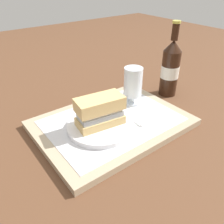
% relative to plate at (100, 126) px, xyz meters
% --- Properties ---
extents(ground_plane, '(3.00, 3.00, 0.00)m').
position_rel_plate_xyz_m(ground_plane, '(0.05, 0.01, -0.03)').
color(ground_plane, brown).
extents(tray, '(0.44, 0.32, 0.02)m').
position_rel_plate_xyz_m(tray, '(0.05, 0.01, -0.02)').
color(tray, tan).
rests_on(tray, ground_plane).
extents(placemat, '(0.38, 0.27, 0.00)m').
position_rel_plate_xyz_m(placemat, '(0.05, 0.01, -0.01)').
color(placemat, silver).
rests_on(placemat, tray).
extents(plate, '(0.19, 0.19, 0.01)m').
position_rel_plate_xyz_m(plate, '(0.00, 0.00, 0.00)').
color(plate, white).
rests_on(plate, placemat).
extents(sandwich, '(0.14, 0.08, 0.08)m').
position_rel_plate_xyz_m(sandwich, '(0.00, -0.00, 0.05)').
color(sandwich, tan).
rests_on(sandwich, plate).
extents(beer_glass, '(0.06, 0.06, 0.12)m').
position_rel_plate_xyz_m(beer_glass, '(0.17, 0.06, 0.06)').
color(beer_glass, silver).
rests_on(beer_glass, placemat).
extents(napkin_folded, '(0.09, 0.07, 0.01)m').
position_rel_plate_xyz_m(napkin_folded, '(0.14, -0.03, -0.00)').
color(napkin_folded, white).
rests_on(napkin_folded, placemat).
extents(beer_bottle, '(0.07, 0.07, 0.27)m').
position_rel_plate_xyz_m(beer_bottle, '(0.35, 0.06, 0.08)').
color(beer_bottle, black).
rests_on(beer_bottle, ground_plane).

